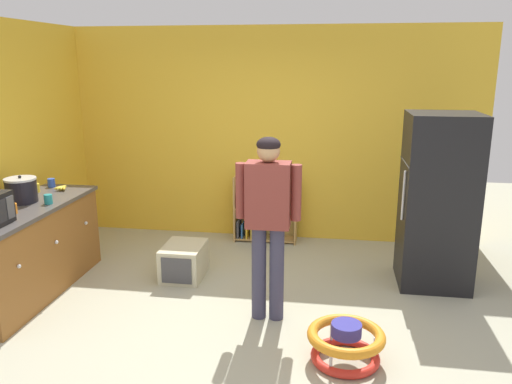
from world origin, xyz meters
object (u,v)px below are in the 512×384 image
Objects in this scene: bookshelf at (262,212)px; yellow_cup at (36,188)px; blue_cup at (51,183)px; orange_cup at (13,209)px; baby_walker at (346,343)px; teal_cup at (48,199)px; refrigerator at (438,201)px; crock_pot at (21,190)px; pet_carrier at (184,261)px; banana_bunch at (62,188)px; standing_person at (268,213)px; kitchen_counter at (28,251)px.

bookshelf is 8.95× the size of yellow_cup.
blue_cup is 1.00× the size of orange_cup.
baby_walker is 6.36× the size of orange_cup.
blue_cup is at bearing 117.85° from teal_cup.
bookshelf is at bearing 46.64° from orange_cup.
baby_walker is at bearing -119.50° from refrigerator.
refrigerator is 4.19m from crock_pot.
pet_carrier is at bearing 31.28° from orange_cup.
banana_bunch is at bearing -148.41° from bookshelf.
standing_person reaches higher than yellow_cup.
crock_pot is at bearing -77.16° from yellow_cup.
refrigerator reaches higher than blue_cup.
refrigerator is 18.74× the size of orange_cup.
standing_person is at bearing -20.16° from blue_cup.
crock_pot is at bearing 176.22° from teal_cup.
crock_pot is 3.21× the size of blue_cup.
refrigerator is at bearing 0.98° from blue_cup.
baby_walker is at bearing -25.37° from blue_cup.
bookshelf reaches higher than baby_walker.
yellow_cup is (-1.60, -0.06, 0.77)m from pet_carrier.
refrigerator is at bearing -28.49° from bookshelf.
teal_cup is at bearing -136.46° from bookshelf.
crock_pot is 0.40m from yellow_cup.
refrigerator reaches higher than kitchen_counter.
banana_bunch is (-2.38, 0.83, -0.07)m from standing_person.
bookshelf is at bearing 31.38° from yellow_cup.
crock_pot reaches higher than pet_carrier.
kitchen_counter is 0.83m from banana_bunch.
orange_cup reaches higher than baby_walker.
banana_bunch is at bearing 155.02° from baby_walker.
orange_cup reaches higher than kitchen_counter.
standing_person is at bearing -7.42° from teal_cup.
baby_walker is 3.63m from yellow_cup.
standing_person reaches higher than pet_carrier.
bookshelf is at bearing 151.51° from refrigerator.
standing_person is (2.41, -0.14, 0.54)m from kitchen_counter.
crock_pot is (-1.51, -0.45, 0.84)m from pet_carrier.
baby_walker is 1.09× the size of pet_carrier.
standing_person reaches higher than baby_walker.
standing_person is 2.54m from crock_pot.
bookshelf is at bearing 63.32° from pet_carrier.
banana_bunch is (0.03, 0.68, 0.48)m from kitchen_counter.
crock_pot is (-0.11, 0.17, 0.57)m from kitchen_counter.
banana_bunch is at bearing 177.20° from pet_carrier.
yellow_cup is at bearing -148.62° from bookshelf.
orange_cup is (-3.98, -1.08, 0.06)m from refrigerator.
crock_pot is at bearing -170.28° from refrigerator.
pet_carrier is 5.81× the size of blue_cup.
bookshelf is 5.37× the size of banana_bunch.
blue_cup is at bearing 101.20° from orange_cup.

